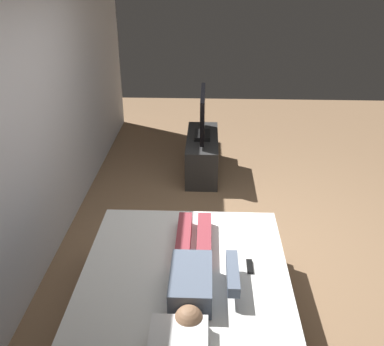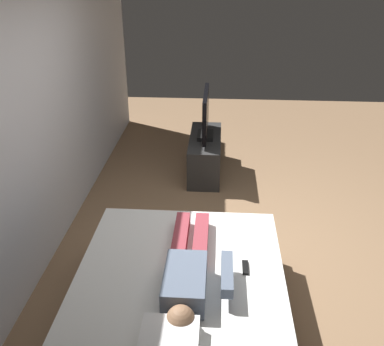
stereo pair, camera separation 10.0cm
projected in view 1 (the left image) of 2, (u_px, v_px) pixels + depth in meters
ground_plane at (249, 254)px, 4.14m from camera, size 10.00×10.00×0.00m
back_wall at (45, 99)px, 3.93m from camera, size 6.40×0.10×2.80m
bed at (184, 312)px, 3.12m from camera, size 1.95×1.58×0.54m
person at (194, 271)px, 2.98m from camera, size 1.26×0.46×0.18m
remote at (250, 266)px, 3.13m from camera, size 0.15×0.04×0.02m
tv_stand at (202, 155)px, 5.60m from camera, size 1.10×0.40×0.50m
tv at (203, 116)px, 5.36m from camera, size 0.88×0.20×0.59m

